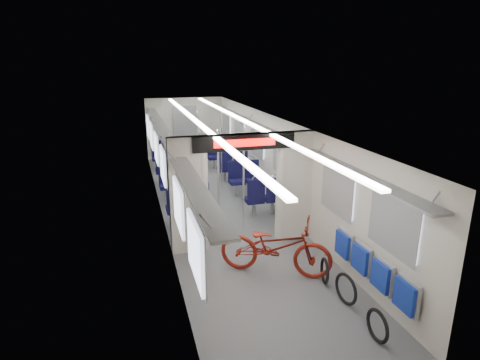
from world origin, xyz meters
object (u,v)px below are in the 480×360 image
at_px(stanchion_near_left, 219,184).
at_px(stanchion_far_right, 221,151).
at_px(bike_hoop_a, 377,327).
at_px(seat_bay_near_left, 182,189).
at_px(seat_bay_near_right, 254,185).
at_px(stanchion_near_right, 244,179).
at_px(stanchion_far_left, 199,152).
at_px(bicycle, 275,246).
at_px(flip_bench, 371,267).
at_px(bike_hoop_b, 346,290).
at_px(bike_hoop_c, 325,272).
at_px(seat_bay_far_left, 168,160).
at_px(seat_bay_far_right, 226,159).

height_order(stanchion_near_left, stanchion_far_right, same).
xyz_separation_m(bike_hoop_a, stanchion_far_right, (-0.50, 7.00, 0.94)).
distance_m(seat_bay_near_left, stanchion_far_right, 2.04).
xyz_separation_m(seat_bay_near_right, stanchion_near_right, (-0.69, -1.43, 0.62)).
bearing_deg(stanchion_far_right, stanchion_far_left, 175.41).
relative_size(bicycle, seat_bay_near_right, 1.01).
distance_m(flip_bench, bike_hoop_b, 0.54).
bearing_deg(bike_hoop_c, seat_bay_far_left, 104.11).
xyz_separation_m(bike_hoop_c, seat_bay_near_right, (0.02, 4.05, 0.33)).
xyz_separation_m(flip_bench, seat_bay_far_left, (-2.29, 8.03, -0.03)).
bearing_deg(stanchion_near_right, seat_bay_far_left, 103.98).
bearing_deg(stanchion_near_right, seat_bay_near_left, 129.64).
relative_size(flip_bench, bike_hoop_b, 4.09).
relative_size(flip_bench, seat_bay_far_right, 1.04).
xyz_separation_m(bike_hoop_b, seat_bay_far_right, (-0.01, 7.70, 0.30)).
bearing_deg(stanchion_far_right, seat_bay_far_right, 71.77).
bearing_deg(bike_hoop_c, seat_bay_near_right, 89.77).
bearing_deg(bike_hoop_b, bike_hoop_a, -92.51).
distance_m(seat_bay_far_left, stanchion_near_right, 4.93).
relative_size(seat_bay_far_left, stanchion_near_left, 0.91).
bearing_deg(bicycle, seat_bay_near_right, 18.41).
xyz_separation_m(seat_bay_far_left, stanchion_far_right, (1.35, -1.91, 0.60)).
xyz_separation_m(bike_hoop_b, stanchion_far_left, (-1.18, 6.16, 0.92)).
bearing_deg(stanchion_near_left, stanchion_far_left, 87.68).
height_order(bike_hoop_a, seat_bay_far_left, seat_bay_far_left).
distance_m(seat_bay_near_left, stanchion_far_left, 1.73).
bearing_deg(bike_hoop_a, seat_bay_near_left, 108.28).
xyz_separation_m(bike_hoop_a, bike_hoop_b, (0.04, 0.89, 0.02)).
xyz_separation_m(seat_bay_far_right, stanchion_near_right, (-0.69, -4.43, 0.62)).
distance_m(bike_hoop_c, stanchion_near_right, 2.87).
height_order(flip_bench, stanchion_near_left, stanchion_near_left).
xyz_separation_m(bike_hoop_a, bike_hoop_c, (0.01, 1.53, -0.01)).
relative_size(seat_bay_far_right, stanchion_near_left, 0.87).
distance_m(bicycle, stanchion_far_left, 5.05).
relative_size(seat_bay_near_right, stanchion_near_left, 0.85).
bearing_deg(stanchion_near_right, bike_hoop_c, -75.67).
bearing_deg(stanchion_near_right, stanchion_far_left, 99.37).
xyz_separation_m(stanchion_near_right, stanchion_far_left, (-0.48, 2.89, 0.00)).
height_order(bike_hoop_b, seat_bay_far_right, seat_bay_far_right).
xyz_separation_m(bike_hoop_c, seat_bay_far_left, (-1.85, 7.38, 0.35)).
relative_size(bicycle, seat_bay_near_left, 0.88).
xyz_separation_m(bicycle, bike_hoop_c, (0.70, -0.53, -0.32)).
bearing_deg(bicycle, bike_hoop_b, -118.40).
height_order(seat_bay_far_right, stanchion_far_left, stanchion_far_left).
bearing_deg(seat_bay_near_right, bike_hoop_a, -90.26).
bearing_deg(bike_hoop_b, stanchion_near_right, 102.11).
bearing_deg(stanchion_near_left, seat_bay_near_left, 109.72).
relative_size(bike_hoop_a, stanchion_far_left, 0.20).
xyz_separation_m(stanchion_near_left, stanchion_far_left, (0.12, 3.08, 0.00)).
relative_size(flip_bench, stanchion_far_right, 0.91).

